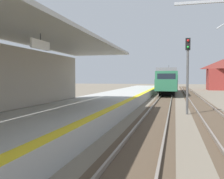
% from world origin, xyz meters
% --- Properties ---
extents(station_platform, '(5.00, 80.00, 0.91)m').
position_xyz_m(station_platform, '(-2.50, 16.00, 0.45)').
color(station_platform, '#A8A8A3').
rests_on(station_platform, ground).
extents(track_pair_nearest_platform, '(2.34, 120.00, 0.16)m').
position_xyz_m(track_pair_nearest_platform, '(1.90, 20.00, 0.05)').
color(track_pair_nearest_platform, '#4C3D2D').
rests_on(track_pair_nearest_platform, ground).
extents(track_pair_middle, '(2.34, 120.00, 0.16)m').
position_xyz_m(track_pair_middle, '(5.30, 20.00, 0.05)').
color(track_pair_middle, '#4C3D2D').
rests_on(track_pair_middle, ground).
extents(approaching_train, '(2.93, 19.60, 4.76)m').
position_xyz_m(approaching_train, '(1.90, 44.25, 2.18)').
color(approaching_train, '#286647').
rests_on(approaching_train, ground).
extents(rail_signal_post, '(0.32, 0.34, 5.20)m').
position_xyz_m(rail_signal_post, '(3.84, 20.02, 3.19)').
color(rail_signal_post, '#4C4C4C').
rests_on(rail_signal_post, ground).
extents(distant_trackside_house, '(6.60, 5.28, 6.40)m').
position_xyz_m(distant_trackside_house, '(12.61, 58.80, 3.34)').
color(distant_trackside_house, maroon).
rests_on(distant_trackside_house, ground).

